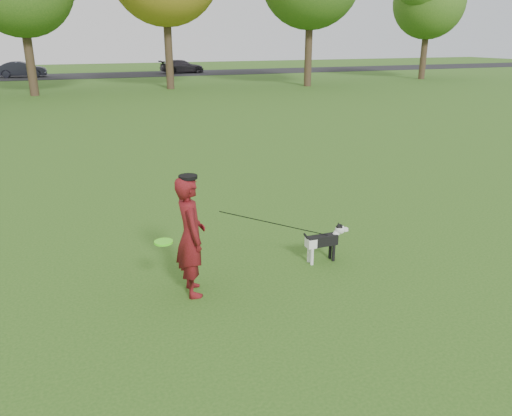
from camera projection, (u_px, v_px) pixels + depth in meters
name	position (u px, v px, depth m)	size (l,w,h in m)	color
ground	(284.00, 271.00, 7.20)	(120.00, 120.00, 0.00)	#285116
road	(91.00, 76.00, 42.44)	(120.00, 7.00, 0.02)	black
man	(191.00, 236.00, 6.35)	(0.58, 0.38, 1.59)	#52100B
dog	(325.00, 239.00, 7.41)	(0.76, 0.15, 0.58)	black
car_mid	(22.00, 69.00, 40.42)	(1.31, 3.76, 1.24)	black
car_right	(182.00, 66.00, 44.96)	(1.61, 3.96, 1.15)	#262229
man_held_items	(279.00, 225.00, 6.88)	(2.69, 0.49, 1.22)	#54F71F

